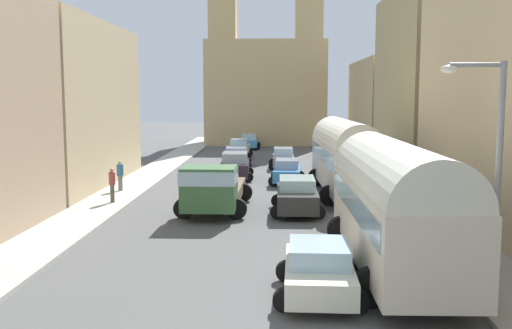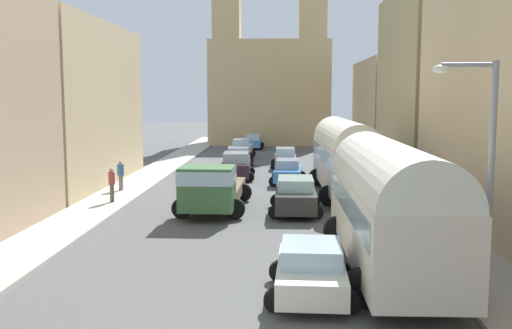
% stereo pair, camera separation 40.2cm
% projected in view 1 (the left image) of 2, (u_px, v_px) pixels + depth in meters
% --- Properties ---
extents(ground_plane, '(154.00, 154.00, 0.00)m').
position_uv_depth(ground_plane, '(259.00, 180.00, 36.23)').
color(ground_plane, '#505050').
extents(sidewalk_left, '(2.50, 70.00, 0.14)m').
position_uv_depth(sidewalk_left, '(144.00, 178.00, 36.46)').
color(sidewalk_left, '#A9A89F').
rests_on(sidewalk_left, ground).
extents(sidewalk_right, '(2.50, 70.00, 0.14)m').
position_uv_depth(sidewalk_right, '(375.00, 179.00, 35.99)').
color(sidewalk_right, '#9E988E').
rests_on(sidewalk_right, ground).
extents(building_left_2, '(5.96, 14.46, 9.42)m').
position_uv_depth(building_left_2, '(59.00, 105.00, 33.45)').
color(building_left_2, tan).
rests_on(building_left_2, ground).
extents(building_right_2, '(5.43, 12.91, 11.93)m').
position_uv_depth(building_right_2, '(434.00, 84.00, 37.23)').
color(building_right_2, tan).
rests_on(building_right_2, ground).
extents(building_right_3, '(5.48, 14.70, 8.35)m').
position_uv_depth(building_right_3, '(389.00, 107.00, 51.82)').
color(building_right_3, tan).
rests_on(building_right_3, ground).
extents(distant_church, '(12.73, 6.05, 19.46)m').
position_uv_depth(distant_church, '(266.00, 81.00, 61.60)').
color(distant_church, tan).
rests_on(distant_church, ground).
extents(parked_bus_0, '(3.42, 9.88, 3.93)m').
position_uv_depth(parked_bus_0, '(394.00, 201.00, 17.33)').
color(parked_bus_0, beige).
rests_on(parked_bus_0, ground).
extents(parked_bus_1, '(3.44, 10.06, 4.00)m').
position_uv_depth(parked_bus_1, '(344.00, 153.00, 30.61)').
color(parked_bus_1, beige).
rests_on(parked_bus_1, ground).
extents(cargo_truck_0, '(3.23, 7.02, 2.29)m').
position_uv_depth(cargo_truck_0, '(213.00, 187.00, 25.99)').
color(cargo_truck_0, '#376037').
rests_on(cargo_truck_0, ground).
extents(car_0, '(2.42, 4.29, 1.69)m').
position_uv_depth(car_0, '(235.00, 166.00, 36.52)').
color(car_0, '#2C1E2C').
rests_on(car_0, ground).
extents(car_1, '(2.39, 4.44, 1.49)m').
position_uv_depth(car_1, '(236.00, 157.00, 42.51)').
color(car_1, gray).
rests_on(car_1, ground).
extents(car_2, '(2.21, 3.78, 1.61)m').
position_uv_depth(car_2, '(239.00, 149.00, 48.51)').
color(car_2, silver).
rests_on(car_2, ground).
extents(car_3, '(2.19, 4.07, 1.50)m').
position_uv_depth(car_3, '(249.00, 141.00, 56.91)').
color(car_3, '#4389C6').
rests_on(car_3, ground).
extents(car_4, '(2.43, 3.86, 1.43)m').
position_uv_depth(car_4, '(319.00, 269.00, 15.24)').
color(car_4, silver).
rests_on(car_4, ground).
extents(car_5, '(2.38, 4.34, 1.61)m').
position_uv_depth(car_5, '(297.00, 195.00, 26.06)').
color(car_5, '#2D2D2A').
rests_on(car_5, ground).
extents(car_6, '(2.28, 4.05, 1.46)m').
position_uv_depth(car_6, '(287.00, 171.00, 34.75)').
color(car_6, '#3A86D1').
rests_on(car_6, ground).
extents(car_7, '(2.12, 3.61, 1.51)m').
position_uv_depth(car_7, '(283.00, 158.00, 41.78)').
color(car_7, slate).
rests_on(car_7, ground).
extents(pedestrian_0, '(0.42, 0.42, 1.81)m').
position_uv_depth(pedestrian_0, '(112.00, 184.00, 27.85)').
color(pedestrian_0, brown).
rests_on(pedestrian_0, ground).
extents(pedestrian_4, '(0.43, 0.43, 1.76)m').
position_uv_depth(pedestrian_4, '(120.00, 175.00, 31.32)').
color(pedestrian_4, slate).
rests_on(pedestrian_4, ground).
extents(streetlamp_near, '(1.59, 0.28, 6.12)m').
position_uv_depth(streetlamp_near, '(490.00, 162.00, 14.17)').
color(streetlamp_near, gray).
rests_on(streetlamp_near, ground).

